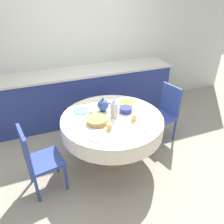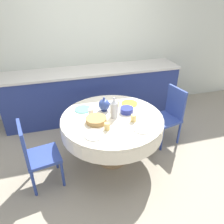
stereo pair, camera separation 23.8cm
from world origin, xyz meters
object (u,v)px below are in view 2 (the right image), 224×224
(chair_left, at_px, (169,113))
(chair_right, at_px, (35,153))
(coffee_carafe, at_px, (114,109))
(teapot, at_px, (104,105))

(chair_left, relative_size, chair_right, 1.00)
(chair_right, relative_size, coffee_carafe, 3.12)
(chair_left, bearing_deg, chair_right, 88.73)
(chair_right, xyz_separation_m, coffee_carafe, (1.04, 0.17, 0.36))
(chair_left, height_order, teapot, teapot)
(chair_right, bearing_deg, teapot, 101.71)
(chair_left, relative_size, coffee_carafe, 3.12)
(chair_right, height_order, teapot, teapot)
(chair_right, bearing_deg, coffee_carafe, 89.26)
(chair_right, height_order, coffee_carafe, coffee_carafe)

